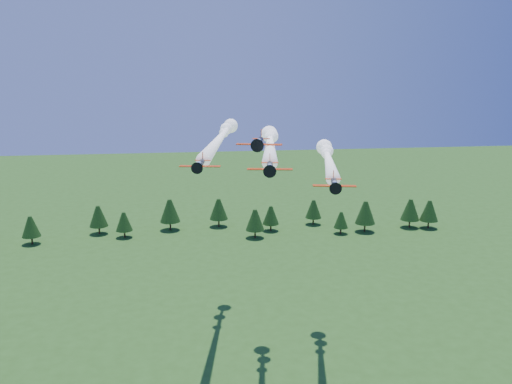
{
  "coord_description": "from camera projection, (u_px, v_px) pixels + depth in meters",
  "views": [
    {
      "loc": [
        -14.03,
        -94.18,
        63.73
      ],
      "look_at": [
        -1.94,
        0.0,
        41.35
      ],
      "focal_mm": 40.0,
      "sensor_mm": 36.0,
      "label": 1
    }
  ],
  "objects": [
    {
      "name": "treeline",
      "position": [
        229.0,
        215.0,
        211.65
      ],
      "size": [
        172.91,
        22.77,
        11.92
      ],
      "color": "#382314",
      "rests_on": "ground"
    },
    {
      "name": "plane_left",
      "position": [
        221.0,
        137.0,
        128.96
      ],
      "size": [
        14.88,
        59.87,
        3.7
      ],
      "rotation": [
        0.0,
        0.0,
        -0.17
      ],
      "color": "black",
      "rests_on": "ground"
    },
    {
      "name": "plane_lead",
      "position": [
        270.0,
        142.0,
        113.64
      ],
      "size": [
        11.78,
        46.37,
        3.7
      ],
      "rotation": [
        0.0,
        0.0,
        -0.15
      ],
      "color": "black",
      "rests_on": "ground"
    },
    {
      "name": "plane_right",
      "position": [
        328.0,
        158.0,
        121.34
      ],
      "size": [
        13.81,
        44.41,
        3.7
      ],
      "rotation": [
        0.0,
        0.0,
        -0.21
      ],
      "color": "black",
      "rests_on": "ground"
    },
    {
      "name": "plane_slot",
      "position": [
        259.0,
        142.0,
        104.2
      ],
      "size": [
        8.55,
        9.41,
        2.99
      ],
      "rotation": [
        0.0,
        0.0,
        -0.22
      ],
      "color": "black",
      "rests_on": "ground"
    }
  ]
}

